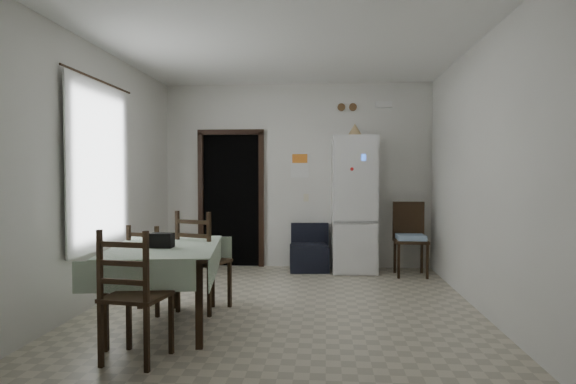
# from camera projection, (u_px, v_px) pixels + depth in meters

# --- Properties ---
(ground) EXTENTS (4.50, 4.50, 0.00)m
(ground) POSITION_uv_depth(u_px,v_px,m) (285.00, 304.00, 5.43)
(ground) COLOR #B3AA92
(ground) RESTS_ON ground
(ceiling) EXTENTS (4.20, 4.50, 0.02)m
(ceiling) POSITION_uv_depth(u_px,v_px,m) (284.00, 45.00, 5.33)
(ceiling) COLOR white
(ceiling) RESTS_ON ground
(wall_back) EXTENTS (4.20, 0.02, 2.90)m
(wall_back) POSITION_uv_depth(u_px,v_px,m) (297.00, 176.00, 7.62)
(wall_back) COLOR silver
(wall_back) RESTS_ON ground
(wall_front) EXTENTS (4.20, 0.02, 2.90)m
(wall_front) POSITION_uv_depth(u_px,v_px,m) (255.00, 176.00, 3.14)
(wall_front) COLOR silver
(wall_front) RESTS_ON ground
(wall_left) EXTENTS (0.02, 4.50, 2.90)m
(wall_left) POSITION_uv_depth(u_px,v_px,m) (103.00, 176.00, 5.55)
(wall_left) COLOR silver
(wall_left) RESTS_ON ground
(wall_right) EXTENTS (0.02, 4.50, 2.90)m
(wall_right) POSITION_uv_depth(u_px,v_px,m) (477.00, 176.00, 5.21)
(wall_right) COLOR silver
(wall_right) RESTS_ON ground
(doorway) EXTENTS (1.06, 0.52, 2.22)m
(doorway) POSITION_uv_depth(u_px,v_px,m) (234.00, 199.00, 7.92)
(doorway) COLOR black
(doorway) RESTS_ON ground
(window_recess) EXTENTS (0.10, 1.20, 1.60)m
(window_recess) POSITION_uv_depth(u_px,v_px,m) (91.00, 167.00, 5.35)
(window_recess) COLOR silver
(window_recess) RESTS_ON ground
(curtain) EXTENTS (0.02, 1.45, 1.85)m
(curtain) POSITION_uv_depth(u_px,v_px,m) (100.00, 167.00, 5.34)
(curtain) COLOR silver
(curtain) RESTS_ON ground
(curtain_rod) EXTENTS (0.02, 1.60, 0.02)m
(curtain_rod) POSITION_uv_depth(u_px,v_px,m) (100.00, 81.00, 5.31)
(curtain_rod) COLOR black
(curtain_rod) RESTS_ON ground
(calendar) EXTENTS (0.28, 0.02, 0.40)m
(calendar) POSITION_uv_depth(u_px,v_px,m) (300.00, 165.00, 7.60)
(calendar) COLOR white
(calendar) RESTS_ON ground
(calendar_image) EXTENTS (0.24, 0.01, 0.14)m
(calendar_image) POSITION_uv_depth(u_px,v_px,m) (300.00, 158.00, 7.59)
(calendar_image) COLOR orange
(calendar_image) RESTS_ON ground
(light_switch) EXTENTS (0.08, 0.02, 0.12)m
(light_switch) POSITION_uv_depth(u_px,v_px,m) (306.00, 198.00, 7.61)
(light_switch) COLOR beige
(light_switch) RESTS_ON ground
(vent_left) EXTENTS (0.12, 0.03, 0.12)m
(vent_left) POSITION_uv_depth(u_px,v_px,m) (341.00, 107.00, 7.51)
(vent_left) COLOR brown
(vent_left) RESTS_ON ground
(vent_right) EXTENTS (0.12, 0.03, 0.12)m
(vent_right) POSITION_uv_depth(u_px,v_px,m) (353.00, 107.00, 7.50)
(vent_right) COLOR brown
(vent_right) RESTS_ON ground
(emergency_light) EXTENTS (0.25, 0.07, 0.09)m
(emergency_light) POSITION_uv_depth(u_px,v_px,m) (384.00, 105.00, 7.44)
(emergency_light) COLOR white
(emergency_light) RESTS_ON ground
(fridge) EXTENTS (0.68, 0.68, 2.04)m
(fridge) POSITION_uv_depth(u_px,v_px,m) (354.00, 204.00, 7.25)
(fridge) COLOR silver
(fridge) RESTS_ON ground
(tan_cone) EXTENTS (0.26, 0.26, 0.19)m
(tan_cone) POSITION_uv_depth(u_px,v_px,m) (355.00, 130.00, 7.19)
(tan_cone) COLOR tan
(tan_cone) RESTS_ON fridge
(navy_seat) EXTENTS (0.63, 0.62, 0.71)m
(navy_seat) POSITION_uv_depth(u_px,v_px,m) (309.00, 247.00, 7.33)
(navy_seat) COLOR black
(navy_seat) RESTS_ON ground
(corner_chair) EXTENTS (0.46, 0.46, 1.06)m
(corner_chair) POSITION_uv_depth(u_px,v_px,m) (411.00, 239.00, 6.94)
(corner_chair) COLOR black
(corner_chair) RESTS_ON ground
(dining_table) EXTENTS (1.20, 1.62, 0.78)m
(dining_table) POSITION_uv_depth(u_px,v_px,m) (166.00, 286.00, 4.63)
(dining_table) COLOR #99AD93
(dining_table) RESTS_ON ground
(black_bag) EXTENTS (0.21, 0.13, 0.13)m
(black_bag) POSITION_uv_depth(u_px,v_px,m) (162.00, 240.00, 4.51)
(black_bag) COLOR black
(black_bag) RESTS_ON dining_table
(dining_chair_far_left) EXTENTS (0.49, 0.49, 0.94)m
(dining_chair_far_left) POSITION_uv_depth(u_px,v_px,m) (153.00, 268.00, 5.13)
(dining_chair_far_left) COLOR black
(dining_chair_far_left) RESTS_ON ground
(dining_chair_far_right) EXTENTS (0.59, 0.59, 1.08)m
(dining_chair_far_right) POSITION_uv_depth(u_px,v_px,m) (204.00, 260.00, 5.19)
(dining_chair_far_right) COLOR black
(dining_chair_far_right) RESTS_ON ground
(dining_chair_near_head) EXTENTS (0.51, 0.51, 1.05)m
(dining_chair_near_head) POSITION_uv_depth(u_px,v_px,m) (137.00, 294.00, 3.76)
(dining_chair_near_head) COLOR black
(dining_chair_near_head) RESTS_ON ground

